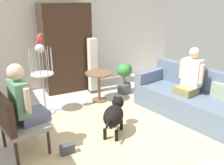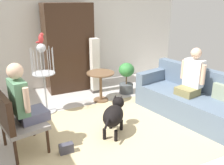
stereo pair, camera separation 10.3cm
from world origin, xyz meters
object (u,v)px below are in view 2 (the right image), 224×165
Objects in this scene: person_on_couch at (192,76)px; dog at (114,114)px; person_on_armchair at (23,99)px; armchair at (14,118)px; column_lamp at (95,66)px; handbag at (66,148)px; bird_cage_stand at (44,76)px; armoire_cabinet at (69,48)px; couch at (189,99)px; round_end_table at (101,81)px; potted_plant at (126,76)px; parrot at (41,38)px.

person_on_couch reaches higher than dog.
dog is at bearing -7.52° from person_on_armchair.
column_lamp is at bearing 41.86° from armchair.
handbag is (-0.87, -0.20, -0.28)m from dog.
bird_cage_stand is at bearing 60.03° from armchair.
armoire_cabinet reaches higher than handbag.
bird_cage_stand is at bearing 152.01° from couch.
dog is at bearing -89.58° from armoire_cabinet.
couch is at bearing -46.72° from round_end_table.
round_end_table is (-1.24, 1.38, -0.35)m from person_on_couch.
couch is 2.25m from column_lamp.
bird_cage_stand is 1.41m from column_lamp.
round_end_table is (1.86, 1.21, -0.11)m from armchair.
armchair is at bearing 151.42° from handbag.
person_on_armchair is 1.22× the size of potted_plant.
handbag is (-2.47, -0.17, -0.72)m from person_on_couch.
person_on_armchair is at bearing -136.32° from column_lamp.
parrot is 1.62m from column_lamp.
dog is 1.86m from potted_plant.
person_on_couch reaches higher than potted_plant.
person_on_couch is 0.67× the size of column_lamp.
round_end_table is at bearing 34.56° from person_on_armchair.
armoire_cabinet is at bearing 52.96° from parrot.
dog is 1.97m from column_lamp.
person_on_couch reaches higher than round_end_table.
armchair is at bearing -123.71° from armoire_cabinet.
person_on_couch is at bearing -28.86° from bird_cage_stand.
armchair is 0.73× the size of column_lamp.
column_lamp is 0.63× the size of armoire_cabinet.
parrot reaches higher than couch.
person_on_armchair is 2.59m from armoire_cabinet.
parrot is 0.15× the size of column_lamp.
potted_plant is at bearing 28.86° from person_on_armchair.
round_end_table is 0.96× the size of dog.
person_on_couch is 2.84m from parrot.
round_end_table is (-1.27, 1.34, 0.13)m from couch.
handbag is at bearing -128.36° from round_end_table.
person_on_couch is 2.58m from handbag.
couch is 3.00m from parrot.
person_on_armchair reaches higher than couch.
handbag is at bearing -122.23° from column_lamp.
dog is at bearing -104.57° from round_end_table.
armchair is 3.12m from person_on_couch.
couch reaches higher than handbag.
potted_plant is at bearing 27.93° from armchair.
parrot reaches higher than bird_cage_stand.
round_end_table is at bearing 131.99° from person_on_couch.
armchair is 1.06× the size of person_on_armchair.
potted_plant reaches higher than dog.
person_on_armchair is 2.11m from round_end_table.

